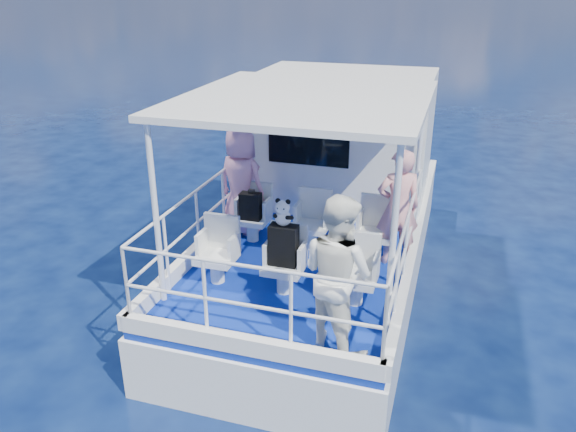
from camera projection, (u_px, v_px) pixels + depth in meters
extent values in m
plane|color=#071134|center=(306.00, 308.00, 8.34)|extent=(2000.00, 2000.00, 0.00)
cube|color=white|center=(322.00, 276.00, 9.22)|extent=(3.00, 7.00, 1.60)
cube|color=#0B269E|center=(324.00, 229.00, 8.89)|extent=(2.90, 6.90, 0.10)
cube|color=white|center=(344.00, 138.00, 9.58)|extent=(2.85, 2.00, 2.20)
cube|color=white|center=(305.00, 99.00, 6.94)|extent=(3.00, 3.20, 0.08)
cylinder|color=white|center=(156.00, 216.00, 6.43)|extent=(0.07, 0.07, 2.20)
cylinder|color=white|center=(393.00, 247.00, 5.70)|extent=(0.07, 0.07, 2.20)
cylinder|color=white|center=(247.00, 149.00, 8.98)|extent=(0.07, 0.07, 2.20)
cylinder|color=white|center=(418.00, 164.00, 8.25)|extent=(0.07, 0.07, 2.20)
cube|color=silver|center=(253.00, 228.00, 8.33)|extent=(0.48, 0.46, 0.38)
cube|color=silver|center=(311.00, 236.00, 8.09)|extent=(0.48, 0.46, 0.38)
cube|color=silver|center=(373.00, 244.00, 7.85)|extent=(0.48, 0.46, 0.38)
cube|color=silver|center=(217.00, 268.00, 7.19)|extent=(0.48, 0.46, 0.38)
cube|color=silver|center=(284.00, 278.00, 6.95)|extent=(0.48, 0.46, 0.38)
cube|color=silver|center=(356.00, 289.00, 6.70)|extent=(0.48, 0.46, 0.38)
imported|color=pink|center=(241.00, 182.00, 8.36)|extent=(0.71, 0.58, 1.64)
imported|color=pink|center=(398.00, 207.00, 7.46)|extent=(0.69, 0.57, 1.61)
imported|color=white|center=(338.00, 274.00, 5.69)|extent=(1.05, 0.99, 1.71)
cube|color=black|center=(251.00, 206.00, 8.10)|extent=(0.30, 0.17, 0.40)
cube|color=black|center=(284.00, 245.00, 6.79)|extent=(0.34, 0.19, 0.52)
cube|color=black|center=(251.00, 191.00, 8.02)|extent=(0.09, 0.05, 0.05)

